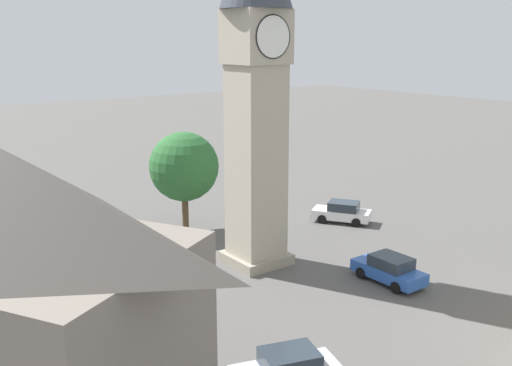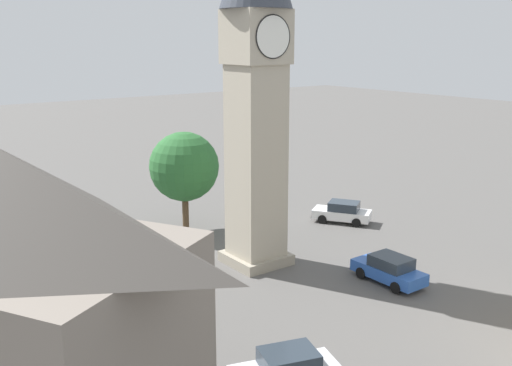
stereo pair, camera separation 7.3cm
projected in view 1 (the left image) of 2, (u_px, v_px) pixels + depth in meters
ground_plane at (256, 262)px, 34.66m from camera, size 200.00×200.00×0.00m
clock_tower at (256, 54)px, 31.77m from camera, size 3.99×3.99×20.75m
car_blue_kerb at (389, 269)px, 31.65m from camera, size 1.83×4.13×1.53m
car_silver_kerb at (342, 212)px, 42.17m from camera, size 3.69×4.37×1.53m
car_white_side at (139, 266)px, 32.02m from camera, size 3.78×4.34×1.53m
pedestrian at (97, 241)px, 35.34m from camera, size 0.25×0.56×1.69m
tree at (184, 167)px, 39.27m from camera, size 4.71×4.71×6.92m
building_shop_left at (0, 309)px, 17.02m from camera, size 11.49×13.29×10.27m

